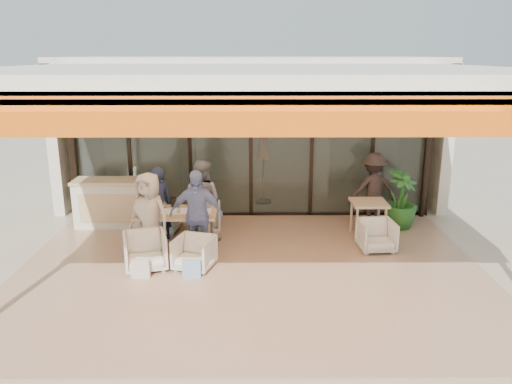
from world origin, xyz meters
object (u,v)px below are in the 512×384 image
diner_cream (149,216)px  diner_periwinkle (196,215)px  host_counter (119,203)px  dining_table (177,214)px  chair_far_left (164,218)px  side_table (369,207)px  chair_near_right (194,252)px  side_chair (377,234)px  chair_near_left (145,250)px  diner_grey (201,201)px  potted_palm (401,199)px  standing_woman (373,189)px  diner_navy (159,204)px  chair_far_right (204,216)px

diner_cream → diner_periwinkle: (0.84, 0.00, 0.02)m
host_counter → diner_cream: 2.02m
dining_table → diner_periwinkle: diner_periwinkle is taller
dining_table → chair_far_left: bearing=113.6°
chair_far_left → side_table: size_ratio=0.81×
chair_near_right → side_chair: (3.34, 0.82, 0.01)m
dining_table → side_table: bearing=9.2°
chair_near_left → chair_near_right: size_ratio=1.12×
dining_table → diner_grey: bearing=46.0°
chair_near_left → potted_palm: size_ratio=0.57×
chair_near_left → diner_cream: (0.00, 0.50, 0.44)m
chair_near_left → standing_woman: size_ratio=0.45×
dining_table → chair_near_left: bearing=-113.3°
diner_navy → standing_woman: bearing=178.9°
diner_navy → side_table: size_ratio=2.01×
diner_navy → diner_periwinkle: (0.84, -0.90, 0.07)m
standing_woman → diner_navy: bearing=1.7°
dining_table → standing_woman: standing_woman is taller
chair_near_left → diner_periwinkle: diner_periwinkle is taller
chair_near_left → diner_navy: 1.45m
chair_near_left → diner_cream: bearing=73.8°
chair_near_right → diner_grey: 1.49m
diner_navy → chair_near_left: bearing=77.3°
chair_near_right → dining_table: bearing=130.9°
chair_far_right → standing_woman: size_ratio=0.42×
chair_far_right → chair_near_left: 2.08m
diner_navy → chair_far_left: bearing=-102.7°
host_counter → dining_table: bearing=-41.8°
dining_table → chair_near_right: 1.11m
chair_far_right → potted_palm: 4.14m
chair_far_left → diner_navy: diner_navy is taller
diner_navy → potted_palm: diner_navy is taller
host_counter → chair_far_left: size_ratio=3.05×
chair_far_right → chair_far_left: bearing=-3.6°
chair_near_left → chair_near_right: chair_near_left is taller
diner_grey → side_table: (3.34, 0.17, -0.18)m
chair_near_right → potted_palm: size_ratio=0.51×
chair_far_right → potted_palm: bearing=179.0°
chair_near_right → diner_cream: diner_cream is taller
diner_grey → side_table: bearing=-158.8°
chair_near_right → standing_woman: size_ratio=0.40×
chair_near_right → diner_cream: bearing=166.0°
chair_far_right → chair_near_right: bearing=86.4°
diner_periwinkle → chair_far_right: bearing=93.7°
dining_table → side_chair: dining_table is taller
chair_far_left → side_chair: size_ratio=0.92×
side_table → potted_palm: (0.79, 0.52, -0.00)m
dining_table → potted_palm: 4.70m
chair_near_left → side_chair: (4.18, 0.82, -0.03)m
side_chair → standing_woman: standing_woman is taller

